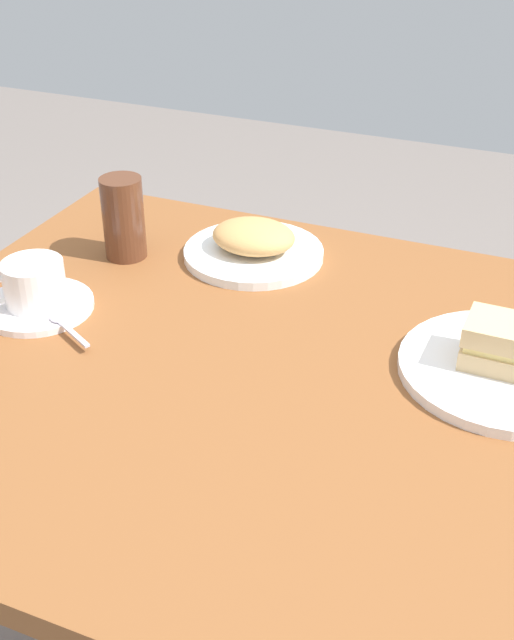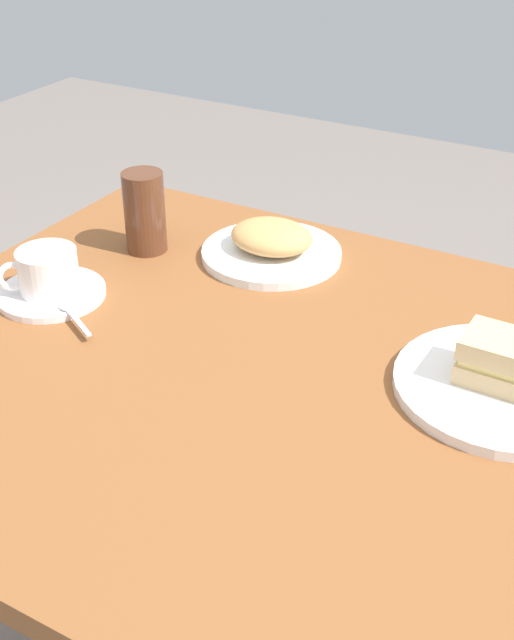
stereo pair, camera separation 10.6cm
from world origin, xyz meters
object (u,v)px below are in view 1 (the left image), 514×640
dining_table (281,460)px  sandwich_plate (505,369)px  sandwich_front (511,345)px  side_plate (254,253)px  coffee_saucer (38,306)px  drinking_glass (123,218)px  spoon (63,324)px  coffee_cup (33,282)px

dining_table → sandwich_plate: size_ratio=4.08×
sandwich_front → side_plate: 0.44m
coffee_saucer → drinking_glass: 0.20m
sandwich_plate → side_plate: (-0.41, 0.17, 0.00)m
coffee_saucer → sandwich_plate: bearing=8.4°
spoon → coffee_saucer: bearing=151.3°
dining_table → drinking_glass: size_ratio=8.33×
sandwich_plate → coffee_saucer: bearing=-171.6°
coffee_cup → spoon: size_ratio=1.06×
coffee_saucer → spoon: spoon is taller
dining_table → coffee_cup: (-0.37, 0.01, 0.18)m
side_plate → spoon: bearing=-116.2°
sandwich_plate → dining_table: bearing=-158.1°
side_plate → coffee_saucer: bearing=-129.4°
coffee_saucer → spoon: bearing=-28.7°
dining_table → coffee_saucer: coffee_saucer is taller
dining_table → side_plate: size_ratio=4.91×
coffee_saucer → drinking_glass: (0.03, 0.19, 0.06)m
sandwich_plate → spoon: 0.57m
coffee_cup → side_plate: 0.34m
sandwich_front → dining_table: bearing=-158.5°
dining_table → spoon: (-0.30, -0.03, 0.15)m
sandwich_plate → coffee_saucer: (-0.62, -0.09, -0.00)m
sandwich_front → coffee_saucer: bearing=-171.7°
sandwich_plate → drinking_glass: bearing=170.6°
coffee_saucer → coffee_cup: size_ratio=1.57×
sandwich_plate → sandwich_front: sandwich_front is taller
spoon → sandwich_plate: bearing=13.1°
sandwich_front → coffee_cup: 0.63m
sandwich_front → coffee_cup: (-0.62, -0.09, -0.00)m
dining_table → sandwich_front: bearing=21.5°
coffee_saucer → drinking_glass: bearing=81.2°
sandwich_plate → coffee_cup: (-0.62, -0.09, 0.04)m
sandwich_front → coffee_saucer: 0.63m
sandwich_plate → drinking_glass: 0.60m
dining_table → spoon: bearing=-174.8°
sandwich_plate → side_plate: same height
coffee_saucer → dining_table: bearing=-1.5°
coffee_saucer → spoon: size_ratio=1.67×
drinking_glass → sandwich_front: bearing=-9.5°
sandwich_front → spoon: sandwich_front is taller
coffee_saucer → drinking_glass: size_ratio=1.20×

